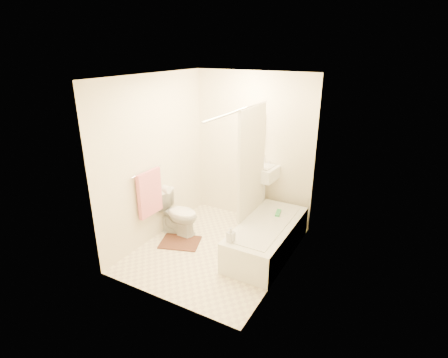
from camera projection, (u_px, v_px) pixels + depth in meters
The scene contains 17 objects.
floor at pixel (216, 249), 5.01m from camera, with size 2.40×2.40×0.00m, color beige.
ceiling at pixel (214, 76), 4.16m from camera, with size 2.40×2.40×0.00m, color white.
wall_back at pixel (253, 149), 5.56m from camera, with size 2.00×0.02×2.40m, color beige.
wall_left at pixel (155, 159), 5.04m from camera, with size 0.02×2.40×2.40m, color beige.
wall_right at pixel (288, 184), 4.13m from camera, with size 0.02×2.40×2.40m, color beige.
mirror at pixel (253, 130), 5.44m from camera, with size 0.40×0.03×0.55m, color white.
curtain_rod at pixel (240, 110), 4.24m from camera, with size 0.03×0.03×1.70m, color silver.
shower_curtain at pixel (252, 162), 4.85m from camera, with size 0.04×0.80×1.55m, color silver.
towel_bar at pixel (146, 172), 4.85m from camera, with size 0.02×0.02×0.60m, color silver.
towel at pixel (150, 193), 4.95m from camera, with size 0.06×0.45×0.66m, color #CC7266.
toilet_paper at pixel (166, 190), 5.28m from camera, with size 0.12×0.12×0.11m, color white.
toilet at pixel (178, 213), 5.34m from camera, with size 0.38×0.68×0.67m, color white.
sink at pixel (259, 192), 5.60m from camera, with size 0.55×0.44×1.08m, color white, non-canonical shape.
bathtub at pixel (267, 238), 4.88m from camera, with size 0.68×1.56×0.44m, color silver, non-canonical shape.
bath_mat at pixel (180, 242), 5.17m from camera, with size 0.57×0.43×0.02m, color #512D23.
soap_bottle at pixel (231, 235), 4.35m from camera, with size 0.09×0.09×0.19m, color white.
scrub_brush at pixel (278, 213), 5.07m from camera, with size 0.06×0.21×0.04m, color #38A156.
Camera 1 is at (2.20, -3.72, 2.74)m, focal length 28.00 mm.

